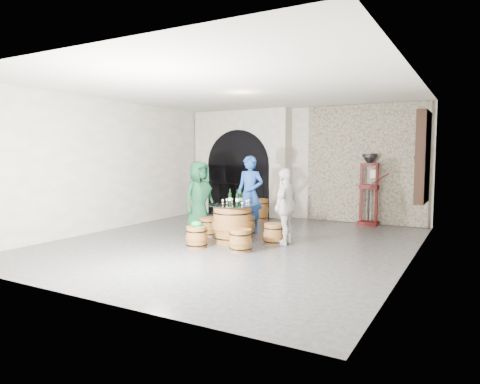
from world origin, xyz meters
The scene contains 31 objects.
ground centered at (0.00, 0.00, 0.00)m, with size 8.00×8.00×0.00m, color #2B2B2E.
wall_back centered at (0.00, 4.00, 1.60)m, with size 8.00×8.00×0.00m, color silver.
wall_front centered at (0.00, -4.00, 1.60)m, with size 8.00×8.00×0.00m, color silver.
wall_left centered at (-3.50, 0.00, 1.60)m, with size 8.00×8.00×0.00m, color silver.
wall_right centered at (3.50, 0.00, 1.60)m, with size 8.00×8.00×0.00m, color silver.
ceiling centered at (0.00, 0.00, 3.20)m, with size 8.00×8.00×0.00m, color beige.
stone_facing_panel centered at (1.80, 3.94, 1.60)m, with size 3.20×0.12×3.18m, color gray.
arched_opening centered at (-1.90, 3.74, 1.58)m, with size 3.10×0.60×3.19m.
shuttered_window centered at (3.38, 2.40, 1.80)m, with size 0.23×1.10×2.00m.
barrel_table centered at (-0.05, 0.04, 0.40)m, with size 1.05×1.05×0.81m.
barrel_stool_left centered at (-0.89, 0.35, 0.21)m, with size 0.45×0.45×0.43m.
barrel_stool_far centered at (-0.21, 0.91, 0.21)m, with size 0.45×0.45×0.43m.
barrel_stool_right centered at (0.80, 0.29, 0.21)m, with size 0.45×0.45×0.43m.
barrel_stool_near_right centered at (0.52, -0.64, 0.21)m, with size 0.45×0.45×0.43m.
barrel_stool_near_left centered at (-0.41, -0.78, 0.21)m, with size 0.45×0.45×0.43m.
green_cap centered at (-0.41, -0.78, 0.48)m, with size 0.25×0.21×0.12m.
person_green centered at (-1.21, 0.48, 0.85)m, with size 0.83×0.54×1.71m, color #113F23.
person_blue centered at (-0.26, 1.22, 0.92)m, with size 0.67×0.44×1.83m, color navy.
person_white centered at (1.03, 0.36, 0.79)m, with size 0.93×0.39×1.59m, color silver.
wine_bottle_left centered at (-0.16, 0.11, 0.94)m, with size 0.08×0.08×0.32m.
wine_bottle_center centered at (0.06, 0.05, 0.94)m, with size 0.08×0.08×0.32m.
wine_bottle_right centered at (0.05, 0.23, 0.94)m, with size 0.08×0.08×0.32m.
tasting_glass_a centered at (-0.29, 0.03, 0.86)m, with size 0.05×0.05×0.10m, color #A95A20, non-canonical shape.
tasting_glass_b centered at (0.23, 0.15, 0.86)m, with size 0.05×0.05×0.10m, color #A95A20, non-canonical shape.
tasting_glass_c centered at (-0.24, 0.34, 0.86)m, with size 0.05×0.05×0.10m, color #A95A20, non-canonical shape.
tasting_glass_d centered at (0.21, 0.26, 0.86)m, with size 0.05×0.05×0.10m, color #A95A20, non-canonical shape.
tasting_glass_e centered at (0.32, -0.22, 0.86)m, with size 0.05×0.05×0.10m, color #A95A20, non-canonical shape.
tasting_glass_f centered at (-0.28, 0.18, 0.86)m, with size 0.05×0.05×0.10m, color #A95A20, non-canonical shape.
side_barrel centered at (-0.86, 2.98, 0.31)m, with size 0.46×0.46×0.62m.
corking_press centered at (1.96, 3.70, 1.09)m, with size 0.77×0.42×1.88m.
control_box centered at (2.05, 3.86, 1.35)m, with size 0.18×0.10×0.22m, color silver.
Camera 1 is at (4.48, -7.72, 1.87)m, focal length 32.00 mm.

